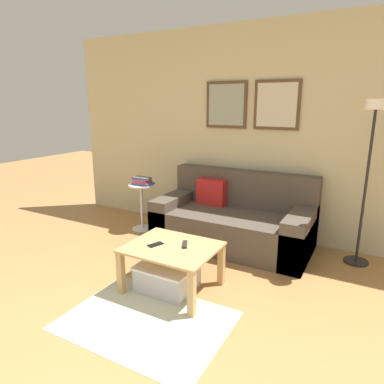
{
  "coord_description": "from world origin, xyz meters",
  "views": [
    {
      "loc": [
        1.23,
        -0.75,
        1.64
      ],
      "look_at": [
        -0.22,
        1.9,
        0.85
      ],
      "focal_mm": 32.0,
      "sensor_mm": 36.0,
      "label": 1
    }
  ],
  "objects_px": {
    "coffee_table": "(172,254)",
    "remote_control": "(185,244)",
    "side_table": "(142,203)",
    "couch": "(234,221)",
    "floor_lamp": "(368,165)",
    "storage_bin": "(167,277)",
    "book_stack": "(143,181)",
    "cell_phone": "(156,245)"
  },
  "relations": [
    {
      "from": "floor_lamp",
      "to": "couch",
      "type": "bearing_deg",
      "value": -179.64
    },
    {
      "from": "floor_lamp",
      "to": "remote_control",
      "type": "relative_size",
      "value": 11.15
    },
    {
      "from": "coffee_table",
      "to": "book_stack",
      "type": "xyz_separation_m",
      "value": [
        -1.13,
        1.11,
        0.32
      ]
    },
    {
      "from": "storage_bin",
      "to": "remote_control",
      "type": "xyz_separation_m",
      "value": [
        0.13,
        0.09,
        0.3
      ]
    },
    {
      "from": "book_stack",
      "to": "remote_control",
      "type": "relative_size",
      "value": 1.63
    },
    {
      "from": "cell_phone",
      "to": "couch",
      "type": "bearing_deg",
      "value": 101.06
    },
    {
      "from": "storage_bin",
      "to": "couch",
      "type": "bearing_deg",
      "value": 83.97
    },
    {
      "from": "storage_bin",
      "to": "side_table",
      "type": "height_order",
      "value": "side_table"
    },
    {
      "from": "storage_bin",
      "to": "cell_phone",
      "type": "xyz_separation_m",
      "value": [
        -0.1,
        -0.02,
        0.3
      ]
    },
    {
      "from": "floor_lamp",
      "to": "coffee_table",
      "type": "bearing_deg",
      "value": -139.24
    },
    {
      "from": "coffee_table",
      "to": "cell_phone",
      "type": "height_order",
      "value": "cell_phone"
    },
    {
      "from": "coffee_table",
      "to": "storage_bin",
      "type": "distance_m",
      "value": 0.22
    },
    {
      "from": "couch",
      "to": "side_table",
      "type": "distance_m",
      "value": 1.26
    },
    {
      "from": "book_stack",
      "to": "floor_lamp",
      "type": "bearing_deg",
      "value": 2.84
    },
    {
      "from": "couch",
      "to": "storage_bin",
      "type": "bearing_deg",
      "value": -96.03
    },
    {
      "from": "coffee_table",
      "to": "remote_control",
      "type": "height_order",
      "value": "remote_control"
    },
    {
      "from": "couch",
      "to": "cell_phone",
      "type": "height_order",
      "value": "couch"
    },
    {
      "from": "coffee_table",
      "to": "remote_control",
      "type": "xyz_separation_m",
      "value": [
        0.09,
        0.07,
        0.09
      ]
    },
    {
      "from": "storage_bin",
      "to": "cell_phone",
      "type": "height_order",
      "value": "cell_phone"
    },
    {
      "from": "side_table",
      "to": "book_stack",
      "type": "xyz_separation_m",
      "value": [
        0.02,
        0.01,
        0.3
      ]
    },
    {
      "from": "coffee_table",
      "to": "floor_lamp",
      "type": "relative_size",
      "value": 0.47
    },
    {
      "from": "coffee_table",
      "to": "storage_bin",
      "type": "bearing_deg",
      "value": -143.49
    },
    {
      "from": "floor_lamp",
      "to": "side_table",
      "type": "bearing_deg",
      "value": -176.94
    },
    {
      "from": "side_table",
      "to": "couch",
      "type": "bearing_deg",
      "value": 5.93
    },
    {
      "from": "coffee_table",
      "to": "floor_lamp",
      "type": "bearing_deg",
      "value": 40.76
    },
    {
      "from": "storage_bin",
      "to": "side_table",
      "type": "bearing_deg",
      "value": 134.82
    },
    {
      "from": "floor_lamp",
      "to": "cell_phone",
      "type": "bearing_deg",
      "value": -140.78
    },
    {
      "from": "coffee_table",
      "to": "side_table",
      "type": "relative_size",
      "value": 1.28
    },
    {
      "from": "floor_lamp",
      "to": "side_table",
      "type": "distance_m",
      "value": 2.68
    },
    {
      "from": "couch",
      "to": "storage_bin",
      "type": "relative_size",
      "value": 3.55
    },
    {
      "from": "book_stack",
      "to": "remote_control",
      "type": "bearing_deg",
      "value": -40.28
    },
    {
      "from": "remote_control",
      "to": "storage_bin",
      "type": "bearing_deg",
      "value": -172.06
    },
    {
      "from": "floor_lamp",
      "to": "remote_control",
      "type": "xyz_separation_m",
      "value": [
        -1.34,
        -1.17,
        -0.64
      ]
    },
    {
      "from": "couch",
      "to": "floor_lamp",
      "type": "distance_m",
      "value": 1.55
    },
    {
      "from": "coffee_table",
      "to": "floor_lamp",
      "type": "height_order",
      "value": "floor_lamp"
    },
    {
      "from": "side_table",
      "to": "book_stack",
      "type": "distance_m",
      "value": 0.3
    },
    {
      "from": "side_table",
      "to": "remote_control",
      "type": "bearing_deg",
      "value": -39.53
    },
    {
      "from": "storage_bin",
      "to": "book_stack",
      "type": "distance_m",
      "value": 1.67
    },
    {
      "from": "side_table",
      "to": "cell_phone",
      "type": "distance_m",
      "value": 1.53
    },
    {
      "from": "storage_bin",
      "to": "side_table",
      "type": "xyz_separation_m",
      "value": [
        -1.11,
        1.12,
        0.25
      ]
    },
    {
      "from": "side_table",
      "to": "cell_phone",
      "type": "height_order",
      "value": "side_table"
    },
    {
      "from": "side_table",
      "to": "remote_control",
      "type": "relative_size",
      "value": 4.09
    }
  ]
}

